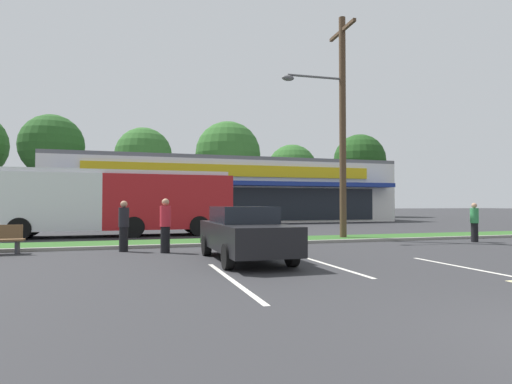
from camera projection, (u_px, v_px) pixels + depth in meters
The scene contains 18 objects.
grass_median at pixel (261, 240), 17.91m from camera, with size 56.00×2.20×0.12m, color #2D5B23.
curb_lip at pixel (270, 243), 16.75m from camera, with size 56.00×0.24×0.12m, color gray.
parking_stripe_0 at pixel (231, 280), 8.97m from camera, with size 0.12×4.80×0.01m, color silver.
parking_stripe_1 at pixel (325, 264), 11.39m from camera, with size 0.12×4.80×0.01m, color silver.
parking_stripe_2 at pixel (479, 270), 10.28m from camera, with size 0.12×4.80×0.01m, color silver.
storefront_building at pixel (221, 192), 40.11m from camera, with size 29.58×13.74×5.52m.
tree_left at pixel (52, 146), 41.89m from camera, with size 6.17×6.17×10.43m.
tree_mid_left at pixel (144, 156), 43.88m from camera, with size 5.85×5.85×9.50m.
tree_mid at pixel (228, 154), 50.20m from camera, with size 7.69×7.69×11.35m.
tree_mid_right at pixel (292, 169), 52.79m from camera, with size 6.16×6.16×8.98m.
tree_right at pixel (360, 160), 52.66m from camera, with size 6.39×6.39×10.23m.
utility_pole at pixel (340, 120), 19.05m from camera, with size 3.03×2.40×10.07m.
city_bus at pixel (115, 201), 21.11m from camera, with size 11.55×2.82×3.25m.
car_0 at pixel (100, 217), 26.72m from camera, with size 4.22×2.02×1.42m.
car_1 at pixel (245, 233), 12.08m from camera, with size 1.90×4.76×1.53m.
pedestrian_near_bench at pixel (474, 222), 17.85m from camera, with size 0.33×0.33×1.65m.
pedestrian_by_pole at pixel (124, 226), 14.30m from camera, with size 0.35×0.35×1.71m.
pedestrian_mid at pixel (165, 226), 13.94m from camera, with size 0.36×0.36×1.79m.
Camera 1 is at (-5.40, -3.13, 1.62)m, focal length 29.75 mm.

